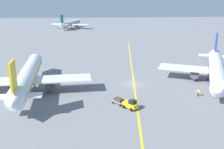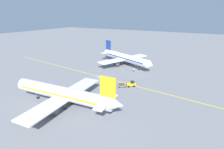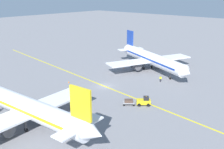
{
  "view_description": "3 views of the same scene",
  "coord_description": "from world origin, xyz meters",
  "px_view_note": "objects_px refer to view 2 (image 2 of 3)",
  "views": [
    {
      "loc": [
        -9.78,
        -60.65,
        21.14
      ],
      "look_at": [
        -5.84,
        -5.58,
        4.33
      ],
      "focal_mm": 42.0,
      "sensor_mm": 36.0,
      "label": 1
    },
    {
      "loc": [
        -55.15,
        -36.84,
        24.2
      ],
      "look_at": [
        -0.39,
        -5.34,
        2.1
      ],
      "focal_mm": 28.0,
      "sensor_mm": 36.0,
      "label": 2
    },
    {
      "loc": [
        -46.35,
        -44.19,
        23.64
      ],
      "look_at": [
        1.37,
        -1.37,
        3.19
      ],
      "focal_mm": 42.0,
      "sensor_mm": 36.0,
      "label": 3
    }
  ],
  "objects_px": {
    "airplane_at_gate": "(63,94)",
    "baggage_tug_white": "(131,84)",
    "ground_crew_worker": "(134,70)",
    "traffic_cone_mid_apron": "(108,65)",
    "airplane_adjacent_stand": "(125,58)",
    "baggage_cart_trailing": "(122,85)",
    "traffic_cone_near_nose": "(91,86)",
    "traffic_cone_by_wingtip": "(76,76)"
  },
  "relations": [
    {
      "from": "baggage_cart_trailing",
      "to": "ground_crew_worker",
      "type": "height_order",
      "value": "ground_crew_worker"
    },
    {
      "from": "ground_crew_worker",
      "to": "traffic_cone_near_nose",
      "type": "distance_m",
      "value": 24.03
    },
    {
      "from": "traffic_cone_by_wingtip",
      "to": "baggage_tug_white",
      "type": "bearing_deg",
      "value": -85.85
    },
    {
      "from": "airplane_at_gate",
      "to": "airplane_adjacent_stand",
      "type": "height_order",
      "value": "same"
    },
    {
      "from": "baggage_tug_white",
      "to": "traffic_cone_mid_apron",
      "type": "bearing_deg",
      "value": 48.28
    },
    {
      "from": "traffic_cone_near_nose",
      "to": "airplane_adjacent_stand",
      "type": "bearing_deg",
      "value": 3.65
    },
    {
      "from": "baggage_cart_trailing",
      "to": "ground_crew_worker",
      "type": "xyz_separation_m",
      "value": [
        17.72,
        3.01,
        0.15
      ]
    },
    {
      "from": "baggage_cart_trailing",
      "to": "traffic_cone_mid_apron",
      "type": "xyz_separation_m",
      "value": [
        20.93,
        18.56,
        -0.49
      ]
    },
    {
      "from": "baggage_tug_white",
      "to": "traffic_cone_by_wingtip",
      "type": "relative_size",
      "value": 5.92
    },
    {
      "from": "airplane_adjacent_stand",
      "to": "baggage_tug_white",
      "type": "relative_size",
      "value": 10.39
    },
    {
      "from": "ground_crew_worker",
      "to": "traffic_cone_near_nose",
      "type": "height_order",
      "value": "ground_crew_worker"
    },
    {
      "from": "airplane_at_gate",
      "to": "baggage_cart_trailing",
      "type": "distance_m",
      "value": 21.36
    },
    {
      "from": "airplane_at_gate",
      "to": "baggage_cart_trailing",
      "type": "relative_size",
      "value": 12.31
    },
    {
      "from": "ground_crew_worker",
      "to": "traffic_cone_by_wingtip",
      "type": "xyz_separation_m",
      "value": [
        -17.28,
        17.92,
        -0.63
      ]
    },
    {
      "from": "baggage_tug_white",
      "to": "ground_crew_worker",
      "type": "xyz_separation_m",
      "value": [
        15.58,
        5.53,
        0.01
      ]
    },
    {
      "from": "ground_crew_worker",
      "to": "traffic_cone_by_wingtip",
      "type": "height_order",
      "value": "ground_crew_worker"
    },
    {
      "from": "traffic_cone_mid_apron",
      "to": "ground_crew_worker",
      "type": "bearing_deg",
      "value": -101.66
    },
    {
      "from": "airplane_at_gate",
      "to": "baggage_cart_trailing",
      "type": "xyz_separation_m",
      "value": [
        19.61,
        -7.96,
        -2.95
      ]
    },
    {
      "from": "airplane_adjacent_stand",
      "to": "traffic_cone_near_nose",
      "type": "distance_m",
      "value": 30.98
    },
    {
      "from": "baggage_tug_white",
      "to": "baggage_cart_trailing",
      "type": "bearing_deg",
      "value": 130.31
    },
    {
      "from": "traffic_cone_near_nose",
      "to": "traffic_cone_by_wingtip",
      "type": "xyz_separation_m",
      "value": [
        5.87,
        11.53,
        0.0
      ]
    },
    {
      "from": "airplane_at_gate",
      "to": "baggage_cart_trailing",
      "type": "height_order",
      "value": "airplane_at_gate"
    },
    {
      "from": "airplane_at_gate",
      "to": "ground_crew_worker",
      "type": "bearing_deg",
      "value": -7.55
    },
    {
      "from": "airplane_at_gate",
      "to": "airplane_adjacent_stand",
      "type": "xyz_separation_m",
      "value": [
        44.9,
        3.4,
        0.0
      ]
    },
    {
      "from": "airplane_at_gate",
      "to": "ground_crew_worker",
      "type": "xyz_separation_m",
      "value": [
        37.32,
        -4.95,
        -2.8
      ]
    },
    {
      "from": "airplane_adjacent_stand",
      "to": "ground_crew_worker",
      "type": "height_order",
      "value": "airplane_adjacent_stand"
    },
    {
      "from": "airplane_at_gate",
      "to": "ground_crew_worker",
      "type": "height_order",
      "value": "airplane_at_gate"
    },
    {
      "from": "airplane_adjacent_stand",
      "to": "traffic_cone_near_nose",
      "type": "xyz_separation_m",
      "value": [
        -30.73,
        -1.96,
        -3.43
      ]
    },
    {
      "from": "traffic_cone_near_nose",
      "to": "traffic_cone_mid_apron",
      "type": "relative_size",
      "value": 1.0
    },
    {
      "from": "airplane_at_gate",
      "to": "traffic_cone_mid_apron",
      "type": "bearing_deg",
      "value": 14.67
    },
    {
      "from": "baggage_tug_white",
      "to": "ground_crew_worker",
      "type": "distance_m",
      "value": 16.53
    },
    {
      "from": "airplane_at_gate",
      "to": "baggage_tug_white",
      "type": "distance_m",
      "value": 24.29
    },
    {
      "from": "baggage_cart_trailing",
      "to": "ground_crew_worker",
      "type": "relative_size",
      "value": 1.72
    },
    {
      "from": "traffic_cone_mid_apron",
      "to": "baggage_tug_white",
      "type": "bearing_deg",
      "value": -131.72
    },
    {
      "from": "airplane_at_gate",
      "to": "traffic_cone_near_nose",
      "type": "distance_m",
      "value": 14.65
    },
    {
      "from": "airplane_adjacent_stand",
      "to": "traffic_cone_by_wingtip",
      "type": "bearing_deg",
      "value": 158.94
    },
    {
      "from": "traffic_cone_by_wingtip",
      "to": "baggage_cart_trailing",
      "type": "bearing_deg",
      "value": -91.19
    },
    {
      "from": "baggage_tug_white",
      "to": "traffic_cone_mid_apron",
      "type": "xyz_separation_m",
      "value": [
        18.79,
        21.08,
        -0.63
      ]
    },
    {
      "from": "airplane_adjacent_stand",
      "to": "ground_crew_worker",
      "type": "bearing_deg",
      "value": -132.22
    },
    {
      "from": "baggage_cart_trailing",
      "to": "traffic_cone_by_wingtip",
      "type": "bearing_deg",
      "value": 88.81
    },
    {
      "from": "ground_crew_worker",
      "to": "traffic_cone_by_wingtip",
      "type": "distance_m",
      "value": 24.91
    },
    {
      "from": "baggage_tug_white",
      "to": "baggage_cart_trailing",
      "type": "height_order",
      "value": "baggage_tug_white"
    }
  ]
}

